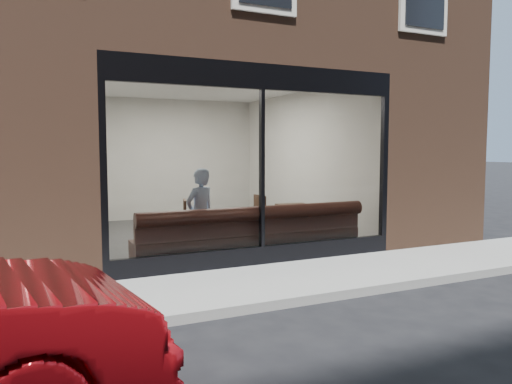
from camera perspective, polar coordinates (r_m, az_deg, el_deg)
name	(u,v)px	position (r m, az deg, el deg)	size (l,w,h in m)	color
ground	(334,299)	(6.45, 8.85, -11.94)	(120.00, 120.00, 0.00)	black
sidewalk_near	(294,279)	(7.26, 4.35, -9.91)	(40.00, 2.00, 0.01)	gray
kerb_near	(336,295)	(6.39, 9.11, -11.53)	(40.00, 0.10, 0.12)	gray
host_building_pier_left	(8,160)	(13.10, -26.52, 3.25)	(2.50, 12.00, 3.20)	brown
host_building_pier_right	(287,158)	(14.96, 3.61, 3.90)	(2.50, 12.00, 3.20)	brown
host_building_backfill	(140,157)	(16.47, -13.13, 3.87)	(5.00, 6.00, 3.20)	brown
cafe_floor	(202,235)	(10.84, -6.21, -4.91)	(6.00, 6.00, 0.00)	#2D2D30
cafe_ceiling	(200,86)	(10.76, -6.37, 11.96)	(6.00, 6.00, 0.00)	white
cafe_wall_back	(164,159)	(13.54, -10.43, 3.72)	(5.00, 5.00, 0.00)	beige
cafe_wall_left	(78,163)	(10.15, -19.71, 3.14)	(6.00, 6.00, 0.00)	beige
cafe_wall_right	(302,160)	(11.73, 5.31, 3.61)	(6.00, 6.00, 0.00)	beige
storefront_kick	(262,255)	(8.13, 0.67, -7.25)	(5.00, 0.10, 0.30)	black
storefront_header	(262,77)	(8.03, 0.69, 13.05)	(5.00, 0.10, 0.40)	black
storefront_mullion	(262,169)	(7.96, 0.68, 2.66)	(0.06, 0.10, 2.50)	black
storefront_glass	(263,169)	(7.93, 0.77, 2.65)	(4.80, 4.80, 0.00)	white
banquette	(251,246)	(8.47, -0.52, -6.24)	(4.00, 0.55, 0.45)	#341813
person	(200,215)	(8.34, -6.40, -2.62)	(0.56, 0.37, 1.55)	#A5BEE4
cafe_table_left	(192,212)	(8.97, -7.27, -2.32)	(0.54, 0.54, 0.03)	black
cafe_table_right	(295,206)	(10.00, 4.44, -1.55)	(0.62, 0.62, 0.04)	black
cafe_chair_left	(175,239)	(9.21, -9.29, -5.30)	(0.44, 0.44, 0.04)	black
cafe_chair_right	(251,231)	(9.95, -0.53, -4.48)	(0.45, 0.45, 0.04)	black
wall_poster	(86,170)	(9.18, -18.84, 2.40)	(0.02, 0.55, 0.73)	white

